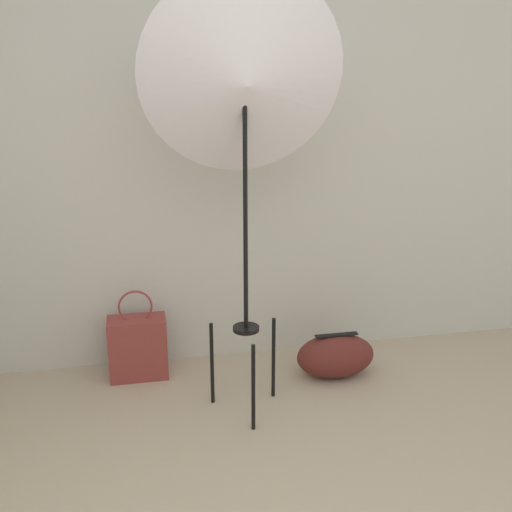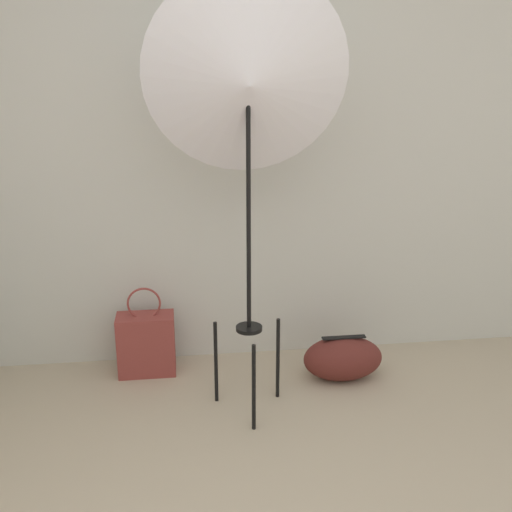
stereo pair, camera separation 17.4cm
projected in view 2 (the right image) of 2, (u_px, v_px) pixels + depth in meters
name	position (u px, v px, depth m)	size (l,w,h in m)	color
wall_back	(196.00, 145.00, 3.38)	(8.00, 0.05, 2.60)	beige
photo_umbrella	(248.00, 84.00, 2.67)	(0.96, 0.43, 2.14)	black
tote_bag	(146.00, 343.00, 3.48)	(0.33, 0.17, 0.53)	brown
duffel_bag	(343.00, 358.00, 3.43)	(0.46, 0.26, 0.26)	#5B231E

